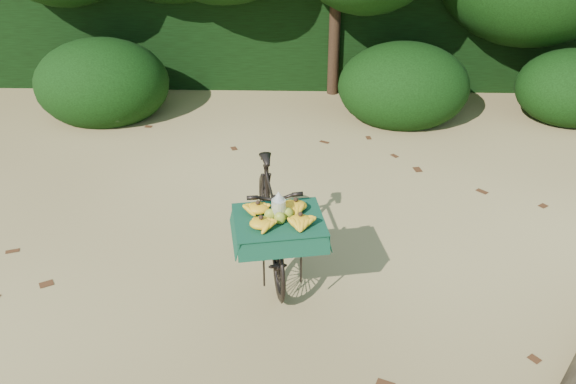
{
  "coord_description": "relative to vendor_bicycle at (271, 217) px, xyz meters",
  "views": [
    {
      "loc": [
        0.03,
        -4.34,
        3.64
      ],
      "look_at": [
        -0.1,
        0.4,
        0.91
      ],
      "focal_mm": 38.0,
      "sensor_mm": 36.0,
      "label": 1
    }
  ],
  "objects": [
    {
      "name": "ground",
      "position": [
        0.27,
        -0.57,
        -0.54
      ],
      "size": [
        80.0,
        80.0,
        0.0
      ],
      "primitive_type": "plane",
      "color": "tan",
      "rests_on": "ground"
    },
    {
      "name": "vendor_bicycle",
      "position": [
        0.0,
        0.0,
        0.0
      ],
      "size": [
        0.93,
        1.87,
        1.06
      ],
      "rotation": [
        0.0,
        0.0,
        0.18
      ],
      "color": "black",
      "rests_on": "ground"
    },
    {
      "name": "hedge_backdrop",
      "position": [
        0.27,
        5.73,
        0.36
      ],
      "size": [
        26.0,
        1.8,
        1.8
      ],
      "primitive_type": "cube",
      "color": "black",
      "rests_on": "ground"
    },
    {
      "name": "leaf_litter",
      "position": [
        0.27,
        0.08,
        -0.53
      ],
      "size": [
        7.0,
        7.3,
        0.01
      ],
      "primitive_type": null,
      "color": "#452512",
      "rests_on": "ground"
    },
    {
      "name": "bush_clumps",
      "position": [
        0.77,
        3.73,
        -0.09
      ],
      "size": [
        8.8,
        1.7,
        0.9
      ],
      "primitive_type": null,
      "color": "black",
      "rests_on": "ground"
    }
  ]
}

